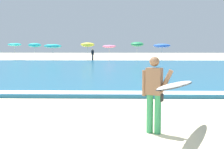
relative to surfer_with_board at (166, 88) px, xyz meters
The scene contains 11 objects.
sea 18.83m from the surfer_with_board, 95.69° to the left, with size 120.00×28.00×0.14m, color #1E6084.
surf_foam 5.71m from the surfer_with_board, 109.34° to the left, with size 120.00×0.92×0.01m, color white.
surfer_with_board is the anchor object (origin of this frame).
beach_umbrella_0 39.52m from the surfer_with_board, 113.13° to the left, with size 1.84×1.84×2.33m.
beach_umbrella_1 36.42m from the surfer_with_board, 109.54° to the left, with size 1.70×1.73×2.35m.
beach_umbrella_2 35.16m from the surfer_with_board, 105.98° to the left, with size 2.29×2.32×2.22m.
beach_umbrella_3 34.10m from the surfer_with_board, 98.70° to the left, with size 1.77×1.77×2.37m.
beach_umbrella_4 35.58m from the surfer_with_board, 93.92° to the left, with size 1.84×1.85×2.09m.
beach_umbrella_5 34.94m from the surfer_with_board, 87.89° to the left, with size 1.70×1.74×2.53m.
beach_umbrella_6 33.88m from the surfer_with_board, 82.60° to the left, with size 2.18×2.19×2.24m.
beachgoer_near_row_left 33.15m from the surfer_with_board, 97.69° to the left, with size 0.32×0.20×1.58m.
Camera 1 is at (0.86, -5.79, 1.97)m, focal length 50.50 mm.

